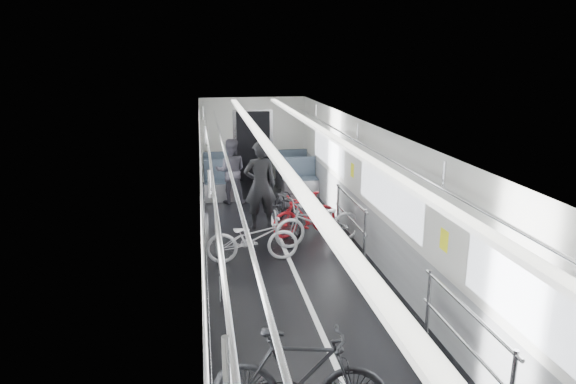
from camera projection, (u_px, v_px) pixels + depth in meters
name	position (u px, v px, depth m)	size (l,w,h in m)	color
car_shell	(281.00, 187.00, 9.83)	(3.02, 14.01, 2.41)	black
bike_left_mid	(299.00, 378.00, 5.04)	(0.49, 1.75, 1.05)	black
bike_left_far	(252.00, 238.00, 9.10)	(0.57, 1.64, 0.86)	silver
bike_right_mid	(318.00, 222.00, 9.87)	(0.62, 1.76, 0.93)	silver
bike_right_far	(305.00, 214.00, 10.42)	(0.42, 1.48, 0.89)	red
bike_aisle	(288.00, 206.00, 10.82)	(0.63, 1.82, 0.95)	black
person_standing	(260.00, 185.00, 10.70)	(0.69, 0.45, 1.88)	black
person_seated	(231.00, 171.00, 12.61)	(0.78, 0.61, 1.60)	#2C2A31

